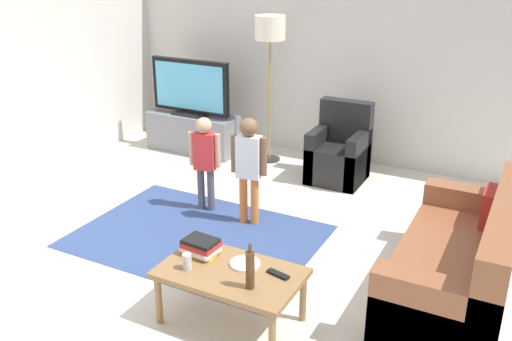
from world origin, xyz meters
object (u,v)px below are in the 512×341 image
(book_stack, at_px, (201,246))
(soda_can, at_px, (187,262))
(armchair, at_px, (340,155))
(coffee_table, at_px, (231,277))
(bottle, at_px, (250,269))
(tv_remote, at_px, (278,274))
(plate, at_px, (245,264))
(tv_stand, at_px, (193,133))
(floor_lamp, at_px, (270,36))
(couch, at_px, (465,266))
(child_center, at_px, (249,162))
(child_near_tv, at_px, (205,155))
(tv, at_px, (190,88))

(book_stack, relative_size, soda_can, 2.34)
(armchair, distance_m, coffee_table, 2.91)
(armchair, distance_m, bottle, 3.07)
(tv_remote, xyz_separation_m, plate, (-0.27, 0.02, -0.00))
(tv_stand, bearing_deg, floor_lamp, 8.34)
(floor_lamp, xyz_separation_m, plate, (1.28, -2.98, -1.12))
(coffee_table, height_order, book_stack, book_stack)
(couch, xyz_separation_m, bottle, (-1.20, -1.17, 0.27))
(child_center, distance_m, tv_remote, 1.65)
(armchair, height_order, child_near_tv, child_near_tv)
(tv_stand, bearing_deg, plate, -50.60)
(tv_remote, relative_size, soda_can, 1.42)
(child_center, relative_size, coffee_table, 1.06)
(armchair, relative_size, coffee_table, 0.90)
(coffee_table, bearing_deg, floor_lamp, 111.72)
(tv_stand, relative_size, couch, 0.67)
(tv, bearing_deg, tv_remote, -47.47)
(armchair, xyz_separation_m, soda_can, (-0.04, -3.02, 0.18))
(tv_remote, relative_size, plate, 0.77)
(tv_stand, bearing_deg, armchair, -1.11)
(tv_stand, relative_size, bottle, 3.65)
(tv, height_order, floor_lamp, floor_lamp)
(tv_stand, bearing_deg, tv, -90.00)
(tv, bearing_deg, bottle, -50.71)
(armchair, distance_m, floor_lamp, 1.61)
(armchair, bearing_deg, soda_can, -90.84)
(child_near_tv, distance_m, child_center, 0.54)
(tv, xyz_separation_m, child_center, (1.64, -1.49, -0.21))
(tv_stand, xyz_separation_m, plate, (2.32, -2.82, 0.18))
(tv, height_order, coffee_table, tv)
(tv, distance_m, couch, 4.18)
(plate, bearing_deg, child_near_tv, 131.21)
(floor_lamp, bearing_deg, plate, -66.67)
(armchair, xyz_separation_m, bottle, (0.46, -3.02, 0.26))
(child_center, height_order, book_stack, child_center)
(tv, xyz_separation_m, coffee_table, (2.27, -2.92, -0.48))
(floor_lamp, relative_size, plate, 8.09)
(plate, bearing_deg, book_stack, -177.21)
(floor_lamp, relative_size, soda_can, 14.83)
(child_center, bearing_deg, couch, -10.63)
(tv, relative_size, coffee_table, 1.10)
(child_center, distance_m, soda_can, 1.60)
(tv_stand, bearing_deg, child_center, -42.52)
(soda_can, relative_size, plate, 0.55)
(tv_stand, height_order, couch, couch)
(tv_stand, height_order, tv_remote, tv_stand)
(child_near_tv, xyz_separation_m, coffee_table, (1.16, -1.50, -0.22))
(book_stack, distance_m, plate, 0.36)
(tv_remote, bearing_deg, child_near_tv, 148.98)
(floor_lamp, relative_size, child_center, 1.67)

